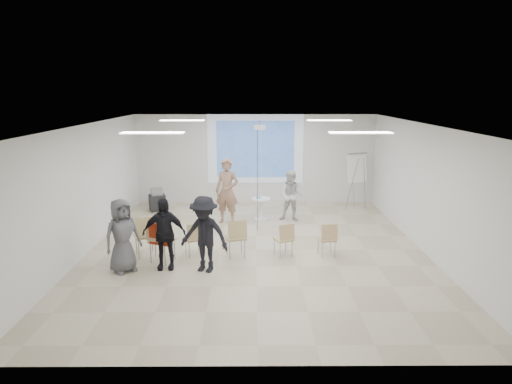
{
  "coord_description": "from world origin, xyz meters",
  "views": [
    {
      "loc": [
        -0.06,
        -9.76,
        3.76
      ],
      "look_at": [
        0.0,
        0.8,
        1.25
      ],
      "focal_mm": 30.0,
      "sensor_mm": 36.0,
      "label": 1
    }
  ],
  "objects_px": {
    "audience_left": "(164,228)",
    "flipchart_easel": "(357,168)",
    "chair_right_far": "(328,237)",
    "laptop": "(194,237)",
    "chair_far_left": "(146,233)",
    "av_cart": "(157,200)",
    "chair_left_inner": "(194,237)",
    "player_right": "(292,193)",
    "chair_center": "(236,235)",
    "chair_left_mid": "(160,238)",
    "player_left": "(227,187)",
    "audience_outer": "(122,231)",
    "chair_right_inner": "(285,237)",
    "audience_mid": "(204,229)",
    "pedestal_table": "(261,208)"
  },
  "relations": [
    {
      "from": "audience_mid",
      "to": "chair_left_inner",
      "type": "bearing_deg",
      "value": 130.98
    },
    {
      "from": "player_right",
      "to": "chair_right_inner",
      "type": "height_order",
      "value": "player_right"
    },
    {
      "from": "chair_left_inner",
      "to": "chair_right_far",
      "type": "xyz_separation_m",
      "value": [
        3.08,
        -0.04,
        0.0
      ]
    },
    {
      "from": "chair_center",
      "to": "chair_right_far",
      "type": "relative_size",
      "value": 1.15
    },
    {
      "from": "player_left",
      "to": "chair_center",
      "type": "relative_size",
      "value": 2.31
    },
    {
      "from": "pedestal_table",
      "to": "chair_center",
      "type": "relative_size",
      "value": 0.75
    },
    {
      "from": "chair_right_far",
      "to": "audience_outer",
      "type": "xyz_separation_m",
      "value": [
        -4.47,
        -0.79,
        0.41
      ]
    },
    {
      "from": "chair_far_left",
      "to": "flipchart_easel",
      "type": "relative_size",
      "value": 0.53
    },
    {
      "from": "player_right",
      "to": "flipchart_easel",
      "type": "relative_size",
      "value": 0.9
    },
    {
      "from": "chair_center",
      "to": "audience_mid",
      "type": "xyz_separation_m",
      "value": [
        -0.64,
        -0.73,
        0.38
      ]
    },
    {
      "from": "audience_left",
      "to": "flipchart_easel",
      "type": "distance_m",
      "value": 7.01
    },
    {
      "from": "chair_left_mid",
      "to": "chair_far_left",
      "type": "bearing_deg",
      "value": 161.48
    },
    {
      "from": "pedestal_table",
      "to": "chair_right_inner",
      "type": "distance_m",
      "value": 2.93
    },
    {
      "from": "chair_left_mid",
      "to": "av_cart",
      "type": "distance_m",
      "value": 4.43
    },
    {
      "from": "player_right",
      "to": "chair_center",
      "type": "relative_size",
      "value": 1.8
    },
    {
      "from": "chair_right_far",
      "to": "audience_left",
      "type": "xyz_separation_m",
      "value": [
        -3.62,
        -0.64,
        0.42
      ]
    },
    {
      "from": "chair_left_mid",
      "to": "chair_right_far",
      "type": "height_order",
      "value": "chair_left_mid"
    },
    {
      "from": "chair_left_inner",
      "to": "audience_left",
      "type": "distance_m",
      "value": 0.97
    },
    {
      "from": "chair_left_mid",
      "to": "audience_left",
      "type": "xyz_separation_m",
      "value": [
        0.16,
        -0.28,
        0.31
      ]
    },
    {
      "from": "chair_far_left",
      "to": "chair_center",
      "type": "relative_size",
      "value": 1.07
    },
    {
      "from": "audience_mid",
      "to": "chair_right_inner",
      "type": "bearing_deg",
      "value": 43.3
    },
    {
      "from": "chair_center",
      "to": "chair_right_inner",
      "type": "xyz_separation_m",
      "value": [
        1.11,
        0.06,
        -0.07
      ]
    },
    {
      "from": "player_left",
      "to": "chair_left_inner",
      "type": "relative_size",
      "value": 2.64
    },
    {
      "from": "laptop",
      "to": "audience_left",
      "type": "relative_size",
      "value": 0.16
    },
    {
      "from": "chair_left_mid",
      "to": "player_left",
      "type": "bearing_deg",
      "value": 90.15
    },
    {
      "from": "pedestal_table",
      "to": "player_left",
      "type": "height_order",
      "value": "player_left"
    },
    {
      "from": "chair_left_mid",
      "to": "audience_outer",
      "type": "relative_size",
      "value": 0.56
    },
    {
      "from": "chair_right_inner",
      "to": "av_cart",
      "type": "bearing_deg",
      "value": 110.26
    },
    {
      "from": "player_left",
      "to": "chair_left_mid",
      "type": "relative_size",
      "value": 2.16
    },
    {
      "from": "chair_left_mid",
      "to": "chair_left_inner",
      "type": "distance_m",
      "value": 0.82
    },
    {
      "from": "chair_left_inner",
      "to": "laptop",
      "type": "bearing_deg",
      "value": 84.71
    },
    {
      "from": "laptop",
      "to": "audience_mid",
      "type": "distance_m",
      "value": 1.11
    },
    {
      "from": "player_left",
      "to": "audience_outer",
      "type": "height_order",
      "value": "player_left"
    },
    {
      "from": "chair_far_left",
      "to": "laptop",
      "type": "distance_m",
      "value": 1.1
    },
    {
      "from": "laptop",
      "to": "flipchart_easel",
      "type": "xyz_separation_m",
      "value": [
        4.69,
        3.91,
        0.93
      ]
    },
    {
      "from": "audience_outer",
      "to": "flipchart_easel",
      "type": "height_order",
      "value": "flipchart_easel"
    },
    {
      "from": "pedestal_table",
      "to": "audience_outer",
      "type": "relative_size",
      "value": 0.39
    },
    {
      "from": "flipchart_easel",
      "to": "av_cart",
      "type": "height_order",
      "value": "flipchart_easel"
    },
    {
      "from": "chair_right_inner",
      "to": "chair_right_far",
      "type": "relative_size",
      "value": 1.0
    },
    {
      "from": "player_right",
      "to": "chair_right_inner",
      "type": "distance_m",
      "value": 2.89
    },
    {
      "from": "chair_far_left",
      "to": "av_cart",
      "type": "distance_m",
      "value": 4.0
    },
    {
      "from": "laptop",
      "to": "chair_far_left",
      "type": "bearing_deg",
      "value": -17.86
    },
    {
      "from": "chair_left_inner",
      "to": "av_cart",
      "type": "bearing_deg",
      "value": 89.69
    },
    {
      "from": "chair_far_left",
      "to": "av_cart",
      "type": "xyz_separation_m",
      "value": [
        -0.61,
        3.94,
        -0.25
      ]
    },
    {
      "from": "chair_left_mid",
      "to": "laptop",
      "type": "height_order",
      "value": "chair_left_mid"
    },
    {
      "from": "player_left",
      "to": "chair_left_inner",
      "type": "height_order",
      "value": "player_left"
    },
    {
      "from": "chair_left_inner",
      "to": "audience_left",
      "type": "xyz_separation_m",
      "value": [
        -0.54,
        -0.68,
        0.42
      ]
    },
    {
      "from": "pedestal_table",
      "to": "audience_mid",
      "type": "height_order",
      "value": "audience_mid"
    },
    {
      "from": "chair_far_left",
      "to": "chair_right_far",
      "type": "bearing_deg",
      "value": -23.81
    },
    {
      "from": "laptop",
      "to": "flipchart_easel",
      "type": "height_order",
      "value": "flipchart_easel"
    }
  ]
}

